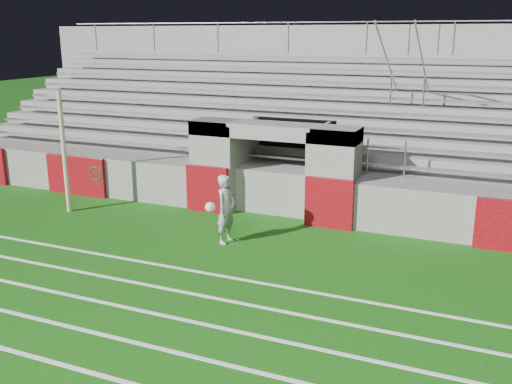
% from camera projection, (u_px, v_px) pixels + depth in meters
% --- Properties ---
extents(ground, '(90.00, 90.00, 0.00)m').
position_uv_depth(ground, '(218.00, 256.00, 13.23)').
color(ground, '#124C0C').
rests_on(ground, ground).
extents(field_post, '(0.13, 0.13, 3.46)m').
position_uv_depth(field_post, '(64.00, 153.00, 16.09)').
color(field_post, '#C3AE91').
rests_on(field_post, ground).
extents(field_markings, '(28.00, 8.09, 0.01)m').
position_uv_depth(field_markings, '(72.00, 367.00, 8.79)').
color(field_markings, white).
rests_on(field_markings, ground).
extents(stadium_structure, '(26.00, 8.48, 5.42)m').
position_uv_depth(stadium_structure, '(320.00, 137.00, 19.89)').
color(stadium_structure, slate).
rests_on(stadium_structure, ground).
extents(goalkeeper_with_ball, '(0.68, 0.69, 1.71)m').
position_uv_depth(goalkeeper_with_ball, '(226.00, 209.00, 13.87)').
color(goalkeeper_with_ball, '#A2A7AB').
rests_on(goalkeeper_with_ball, ground).
extents(hose_coil, '(0.53, 0.15, 0.54)m').
position_uv_depth(hose_coil, '(96.00, 174.00, 17.76)').
color(hose_coil, '#0C3F1C').
rests_on(hose_coil, ground).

